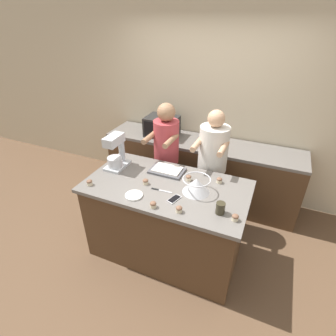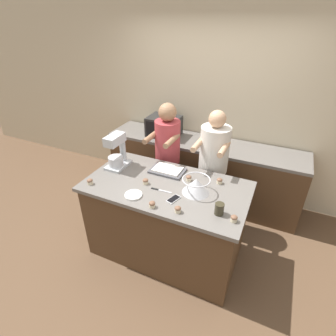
# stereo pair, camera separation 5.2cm
# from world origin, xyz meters

# --- Properties ---
(ground_plane) EXTENTS (16.00, 16.00, 0.00)m
(ground_plane) POSITION_xyz_m (0.00, 0.00, 0.00)
(ground_plane) COLOR brown
(back_wall) EXTENTS (10.00, 0.06, 2.70)m
(back_wall) POSITION_xyz_m (0.00, 1.57, 1.35)
(back_wall) COLOR beige
(back_wall) RESTS_ON ground_plane
(island_counter) EXTENTS (1.69, 0.91, 0.95)m
(island_counter) POSITION_xyz_m (0.00, 0.00, 0.47)
(island_counter) COLOR #4C331E
(island_counter) RESTS_ON ground_plane
(back_counter) EXTENTS (2.80, 0.60, 0.92)m
(back_counter) POSITION_xyz_m (0.00, 1.22, 0.46)
(back_counter) COLOR #4C331E
(back_counter) RESTS_ON ground_plane
(person_left) EXTENTS (0.33, 0.50, 1.59)m
(person_left) POSITION_xyz_m (-0.29, 0.66, 0.84)
(person_left) COLOR #33384C
(person_left) RESTS_ON ground_plane
(person_right) EXTENTS (0.35, 0.51, 1.59)m
(person_right) POSITION_xyz_m (0.31, 0.66, 0.83)
(person_right) COLOR brown
(person_right) RESTS_ON ground_plane
(stand_mixer) EXTENTS (0.20, 0.30, 0.40)m
(stand_mixer) POSITION_xyz_m (-0.67, 0.12, 1.12)
(stand_mixer) COLOR #B2B7BC
(stand_mixer) RESTS_ON island_counter
(mixing_bowl) EXTENTS (0.28, 0.28, 0.16)m
(mixing_bowl) POSITION_xyz_m (0.32, 0.01, 1.03)
(mixing_bowl) COLOR #BCBCC1
(mixing_bowl) RESTS_ON island_counter
(baking_tray) EXTENTS (0.38, 0.25, 0.04)m
(baking_tray) POSITION_xyz_m (-0.10, 0.25, 0.96)
(baking_tray) COLOR #4C4C51
(baking_tray) RESTS_ON island_counter
(microwave_oven) EXTENTS (0.45, 0.37, 0.28)m
(microwave_oven) POSITION_xyz_m (-0.61, 1.22, 1.06)
(microwave_oven) COLOR black
(microwave_oven) RESTS_ON back_counter
(cell_phone) EXTENTS (0.11, 0.16, 0.01)m
(cell_phone) POSITION_xyz_m (0.17, -0.19, 0.95)
(cell_phone) COLOR silver
(cell_phone) RESTS_ON island_counter
(drinking_glass) EXTENTS (0.08, 0.08, 0.11)m
(drinking_glass) POSITION_xyz_m (0.62, -0.21, 1.00)
(drinking_glass) COLOR #332D1E
(drinking_glass) RESTS_ON island_counter
(small_plate) EXTENTS (0.17, 0.17, 0.02)m
(small_plate) POSITION_xyz_m (-0.21, -0.30, 0.95)
(small_plate) COLOR white
(small_plate) RESTS_ON island_counter
(knife) EXTENTS (0.22, 0.03, 0.01)m
(knife) POSITION_xyz_m (-0.01, -0.11, 0.95)
(knife) COLOR #BCBCC1
(knife) RESTS_ON island_counter
(cupcake_0) EXTENTS (0.06, 0.06, 0.06)m
(cupcake_0) POSITION_xyz_m (0.76, -0.25, 0.98)
(cupcake_0) COLOR beige
(cupcake_0) RESTS_ON island_counter
(cupcake_1) EXTENTS (0.06, 0.06, 0.06)m
(cupcake_1) POSITION_xyz_m (0.49, 0.26, 0.98)
(cupcake_1) COLOR beige
(cupcake_1) RESTS_ON island_counter
(cupcake_2) EXTENTS (0.06, 0.06, 0.06)m
(cupcake_2) POSITION_xyz_m (0.28, -0.34, 0.98)
(cupcake_2) COLOR beige
(cupcake_2) RESTS_ON island_counter
(cupcake_3) EXTENTS (0.06, 0.06, 0.06)m
(cupcake_3) POSITION_xyz_m (-0.20, -0.07, 0.98)
(cupcake_3) COLOR beige
(cupcake_3) RESTS_ON island_counter
(cupcake_4) EXTENTS (0.06, 0.06, 0.06)m
(cupcake_4) POSITION_xyz_m (-0.72, -0.32, 0.98)
(cupcake_4) COLOR beige
(cupcake_4) RESTS_ON island_counter
(cupcake_5) EXTENTS (0.06, 0.06, 0.06)m
(cupcake_5) POSITION_xyz_m (0.18, 0.18, 0.98)
(cupcake_5) COLOR beige
(cupcake_5) RESTS_ON island_counter
(cupcake_6) EXTENTS (0.06, 0.06, 0.06)m
(cupcake_6) POSITION_xyz_m (0.04, -0.38, 0.98)
(cupcake_6) COLOR beige
(cupcake_6) RESTS_ON island_counter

